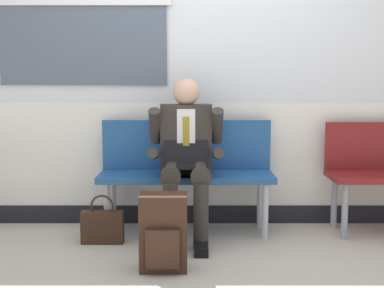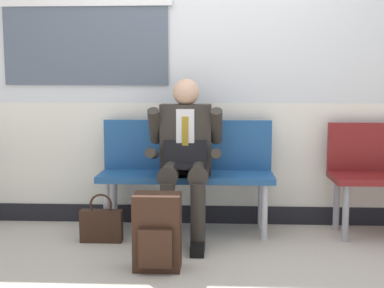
# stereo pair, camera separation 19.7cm
# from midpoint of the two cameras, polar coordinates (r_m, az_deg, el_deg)

# --- Properties ---
(ground_plane) EXTENTS (18.00, 18.00, 0.00)m
(ground_plane) POSITION_cam_midpoint_polar(r_m,az_deg,el_deg) (3.78, 2.27, -11.71)
(ground_plane) COLOR #B2A899
(station_wall) EXTENTS (6.55, 0.16, 2.94)m
(station_wall) POSITION_cam_midpoint_polar(r_m,az_deg,el_deg) (4.32, 2.24, 10.33)
(station_wall) COLOR silver
(station_wall) RESTS_ON ground
(bench_with_person) EXTENTS (1.38, 0.42, 0.90)m
(bench_with_person) POSITION_cam_midpoint_polar(r_m,az_deg,el_deg) (4.10, 0.76, -2.46)
(bench_with_person) COLOR navy
(bench_with_person) RESTS_ON ground
(person_seated) EXTENTS (0.57, 0.70, 1.24)m
(person_seated) POSITION_cam_midpoint_polar(r_m,az_deg,el_deg) (3.89, 0.66, -1.16)
(person_seated) COLOR #2D2823
(person_seated) RESTS_ON ground
(backpack) EXTENTS (0.30, 0.24, 0.50)m
(backpack) POSITION_cam_midpoint_polar(r_m,az_deg,el_deg) (3.33, -2.22, -9.94)
(backpack) COLOR #331E14
(backpack) RESTS_ON ground
(handbag) EXTENTS (0.32, 0.09, 0.37)m
(handbag) POSITION_cam_midpoint_polar(r_m,az_deg,el_deg) (3.95, -8.74, -8.96)
(handbag) COLOR #331E14
(handbag) RESTS_ON ground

